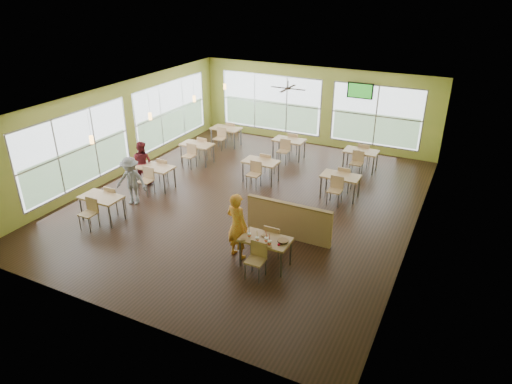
# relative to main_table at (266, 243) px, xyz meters

# --- Properties ---
(room) EXTENTS (12.00, 12.04, 3.20)m
(room) POSITION_rel_main_table_xyz_m (-2.00, 3.00, 0.97)
(room) COLOR black
(room) RESTS_ON ground
(window_bays) EXTENTS (9.24, 10.24, 2.38)m
(window_bays) POSITION_rel_main_table_xyz_m (-4.65, 6.08, 0.85)
(window_bays) COLOR white
(window_bays) RESTS_ON room
(main_table) EXTENTS (1.22, 1.52, 0.87)m
(main_table) POSITION_rel_main_table_xyz_m (0.00, 0.00, 0.00)
(main_table) COLOR tan
(main_table) RESTS_ON floor
(half_wall_divider) EXTENTS (2.40, 0.14, 1.04)m
(half_wall_divider) POSITION_rel_main_table_xyz_m (0.00, 1.45, -0.11)
(half_wall_divider) COLOR tan
(half_wall_divider) RESTS_ON floor
(dining_tables) EXTENTS (6.92, 8.72, 0.87)m
(dining_tables) POSITION_rel_main_table_xyz_m (-3.05, 4.71, -0.00)
(dining_tables) COLOR tan
(dining_tables) RESTS_ON floor
(pendant_lights) EXTENTS (0.11, 7.31, 0.86)m
(pendant_lights) POSITION_rel_main_table_xyz_m (-5.20, 3.68, 1.82)
(pendant_lights) COLOR #2D2119
(pendant_lights) RESTS_ON ceiling
(ceiling_fan) EXTENTS (1.25, 1.25, 0.29)m
(ceiling_fan) POSITION_rel_main_table_xyz_m (-2.00, 6.00, 2.32)
(ceiling_fan) COLOR #2D2119
(ceiling_fan) RESTS_ON ceiling
(tv_backwall) EXTENTS (1.00, 0.07, 0.60)m
(tv_backwall) POSITION_rel_main_table_xyz_m (-0.20, 8.90, 1.82)
(tv_backwall) COLOR black
(tv_backwall) RESTS_ON wall_back
(man_plaid) EXTENTS (0.72, 0.57, 1.74)m
(man_plaid) POSITION_rel_main_table_xyz_m (-0.80, 0.06, 0.24)
(man_plaid) COLOR orange
(man_plaid) RESTS_ON floor
(patron_maroon) EXTENTS (0.78, 0.64, 1.48)m
(patron_maroon) POSITION_rel_main_table_xyz_m (-5.84, 2.61, 0.11)
(patron_maroon) COLOR maroon
(patron_maroon) RESTS_ON floor
(patron_grey) EXTENTS (1.09, 0.77, 1.54)m
(patron_grey) POSITION_rel_main_table_xyz_m (-5.12, 1.21, 0.14)
(patron_grey) COLOR slate
(patron_grey) RESTS_ON floor
(cup_blue) EXTENTS (0.09, 0.09, 0.32)m
(cup_blue) POSITION_rel_main_table_xyz_m (-0.37, -0.12, 0.18)
(cup_blue) COLOR white
(cup_blue) RESTS_ON main_table
(cup_yellow) EXTENTS (0.10, 0.10, 0.35)m
(cup_yellow) POSITION_rel_main_table_xyz_m (-0.12, -0.23, 0.19)
(cup_yellow) COLOR white
(cup_yellow) RESTS_ON main_table
(cup_red_near) EXTENTS (0.10, 0.10, 0.36)m
(cup_red_near) POSITION_rel_main_table_xyz_m (0.09, -0.15, 0.19)
(cup_red_near) COLOR white
(cup_red_near) RESTS_ON main_table
(cup_red_far) EXTENTS (0.10, 0.10, 0.35)m
(cup_red_far) POSITION_rel_main_table_xyz_m (0.21, -0.23, 0.19)
(cup_red_far) COLOR white
(cup_red_far) RESTS_ON main_table
(food_basket) EXTENTS (0.27, 0.27, 0.06)m
(food_basket) POSITION_rel_main_table_xyz_m (0.44, 0.03, 0.15)
(food_basket) COLOR black
(food_basket) RESTS_ON main_table
(ketchup_cup) EXTENTS (0.07, 0.07, 0.03)m
(ketchup_cup) POSITION_rel_main_table_xyz_m (0.40, -0.13, 0.13)
(ketchup_cup) COLOR #A80115
(ketchup_cup) RESTS_ON main_table
(wrapper_left) EXTENTS (0.17, 0.16, 0.04)m
(wrapper_left) POSITION_rel_main_table_xyz_m (-0.46, -0.30, 0.14)
(wrapper_left) COLOR #9A714A
(wrapper_left) RESTS_ON main_table
(wrapper_mid) EXTENTS (0.21, 0.20, 0.04)m
(wrapper_mid) POSITION_rel_main_table_xyz_m (-0.07, 0.08, 0.14)
(wrapper_mid) COLOR #9A714A
(wrapper_mid) RESTS_ON main_table
(wrapper_right) EXTENTS (0.17, 0.16, 0.04)m
(wrapper_right) POSITION_rel_main_table_xyz_m (0.23, -0.30, 0.14)
(wrapper_right) COLOR #9A714A
(wrapper_right) RESTS_ON main_table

